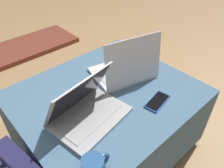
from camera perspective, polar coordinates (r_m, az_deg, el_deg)
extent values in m
plane|color=tan|center=(1.47, -1.18, -15.44)|extent=(14.00, 14.00, 0.00)
cube|color=#2A3D4E|center=(1.45, -1.19, -14.85)|extent=(0.87, 0.76, 0.05)
cube|color=slate|center=(1.28, -1.32, -8.91)|extent=(0.91, 0.79, 0.39)
cube|color=#B7B7BC|center=(1.01, -5.62, -8.81)|extent=(0.37, 0.29, 0.02)
cube|color=#B2B2B7|center=(1.00, -5.41, -8.60)|extent=(0.32, 0.17, 0.00)
cube|color=#B7B7BC|center=(0.96, -8.76, -2.51)|extent=(0.35, 0.17, 0.21)
cube|color=black|center=(0.96, -8.56, -2.73)|extent=(0.31, 0.15, 0.19)
cube|color=silver|center=(1.27, 2.57, 3.10)|extent=(0.38, 0.33, 0.02)
cube|color=#B2B2B7|center=(1.27, 2.44, 3.59)|extent=(0.31, 0.21, 0.00)
cube|color=silver|center=(1.12, 5.73, 5.78)|extent=(0.32, 0.11, 0.26)
cube|color=white|center=(1.12, 5.59, 5.88)|extent=(0.29, 0.10, 0.23)
cube|color=#1E4C9E|center=(1.11, 11.79, -4.48)|extent=(0.16, 0.10, 0.01)
cube|color=black|center=(1.10, 11.82, -4.30)|extent=(0.15, 0.09, 0.00)
torus|color=#23234C|center=(0.89, -25.35, -18.87)|extent=(0.03, 0.09, 0.09)
cylinder|color=#285693|center=(0.82, -4.99, -20.93)|extent=(0.08, 0.08, 0.09)
torus|color=#285693|center=(0.83, -2.47, -19.22)|extent=(0.06, 0.01, 0.06)
cube|color=brown|center=(2.55, -24.90, 7.54)|extent=(1.40, 0.50, 0.04)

